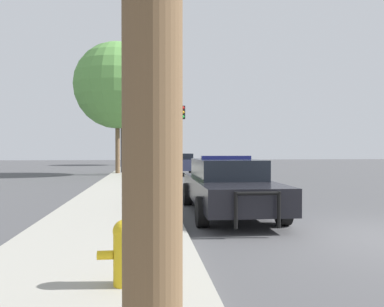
% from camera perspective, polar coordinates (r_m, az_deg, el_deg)
% --- Properties ---
extents(sidewalk_left, '(3.00, 110.00, 0.13)m').
position_cam_1_polar(sidewalk_left, '(6.58, -13.78, -13.21)').
color(sidewalk_left, '#99968C').
rests_on(sidewalk_left, ground_plane).
extents(police_car, '(2.07, 5.30, 1.47)m').
position_cam_1_polar(police_car, '(9.69, 5.44, -4.74)').
color(police_car, black).
rests_on(police_car, ground_plane).
extents(fire_hydrant, '(0.59, 0.26, 0.73)m').
position_cam_1_polar(fire_hydrant, '(4.34, -10.25, -14.31)').
color(fire_hydrant, gold).
rests_on(fire_hydrant, sidewalk_left).
extents(traffic_light, '(4.30, 0.35, 4.63)m').
position_cam_1_polar(traffic_light, '(25.24, -6.56, 4.72)').
color(traffic_light, '#424247').
rests_on(traffic_light, sidewalk_left).
extents(car_background_distant, '(2.19, 4.16, 1.28)m').
position_cam_1_polar(car_background_distant, '(42.29, -4.12, -0.70)').
color(car_background_distant, '#B7B7BC').
rests_on(car_background_distant, ground_plane).
extents(car_background_midblock, '(2.07, 4.15, 1.40)m').
position_cam_1_polar(car_background_midblock, '(24.48, -1.95, -1.48)').
color(car_background_midblock, '#333856').
rests_on(car_background_midblock, ground_plane).
extents(tree_sidewalk_far, '(3.97, 3.97, 7.04)m').
position_cam_1_polar(tree_sidewalk_far, '(40.27, -7.80, 5.57)').
color(tree_sidewalk_far, brown).
rests_on(tree_sidewalk_far, sidewalk_left).
extents(tree_sidewalk_mid, '(5.53, 5.53, 8.40)m').
position_cam_1_polar(tree_sidewalk_mid, '(24.93, -11.29, 10.08)').
color(tree_sidewalk_mid, brown).
rests_on(tree_sidewalk_mid, sidewalk_left).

